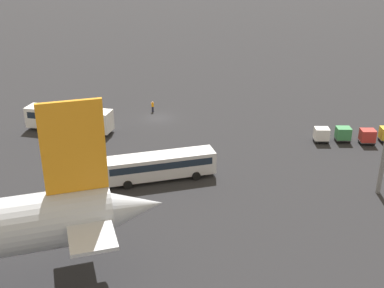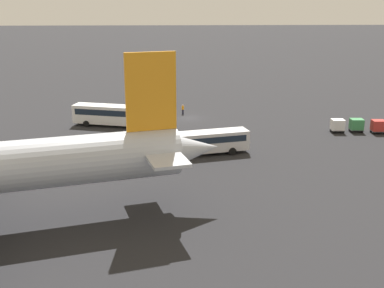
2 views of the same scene
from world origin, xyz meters
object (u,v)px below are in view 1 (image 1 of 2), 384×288
Objects in this scene: cargo_cart_green at (343,133)px; cargo_cart_white at (322,134)px; shuttle_bus_far at (160,165)px; worker_person at (153,107)px; cargo_cart_red at (367,136)px; shuttle_bus_near at (69,118)px.

cargo_cart_green is 1.00× the size of cargo_cart_white.
shuttle_bus_far is 7.54× the size of worker_person.
worker_person is 29.62m from cargo_cart_green.
cargo_cart_white is (6.04, -0.77, 0.00)m from cargo_cart_red.
cargo_cart_red is 1.00× the size of cargo_cart_white.
shuttle_bus_near is 14.08m from worker_person.
cargo_cart_red is at bearing 154.74° from worker_person.
cargo_cart_green is (-26.59, 13.05, 0.32)m from worker_person.
shuttle_bus_near is 6.25× the size of cargo_cart_red.
cargo_cart_green is 3.02m from cargo_cart_white.
shuttle_bus_near is at bearing 34.13° from worker_person.
shuttle_bus_near reaches higher than cargo_cart_red.
shuttle_bus_near is 38.56m from cargo_cart_green.
shuttle_bus_near is 20.50m from shuttle_bus_far.
shuttle_bus_near is 7.42× the size of worker_person.
shuttle_bus_far is 29.30m from cargo_cart_red.
worker_person is (-11.62, -7.88, -1.15)m from shuttle_bus_near.
shuttle_bus_far reaches higher than worker_person.
shuttle_bus_far is at bearing 94.54° from worker_person.
cargo_cart_green is at bearing -171.35° from shuttle_bus_far.
cargo_cart_red and cargo_cart_white have the same top height.
shuttle_bus_near is 41.68m from cargo_cart_red.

